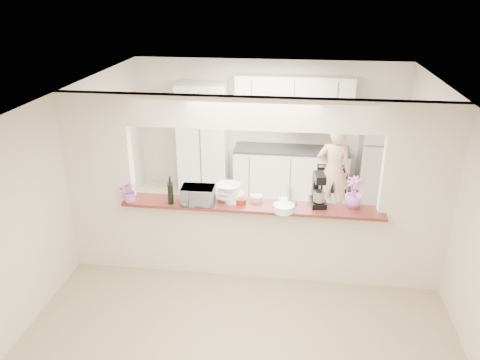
% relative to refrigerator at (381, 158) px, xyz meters
% --- Properties ---
extents(floor, '(6.00, 6.00, 0.00)m').
position_rel_refrigerator_xyz_m(floor, '(-2.05, -2.65, -0.85)').
color(floor, tan).
rests_on(floor, ground).
extents(tile_overlay, '(5.00, 2.90, 0.01)m').
position_rel_refrigerator_xyz_m(tile_overlay, '(-2.05, -1.10, -0.84)').
color(tile_overlay, silver).
rests_on(tile_overlay, floor).
extents(partition, '(5.00, 0.15, 2.50)m').
position_rel_refrigerator_xyz_m(partition, '(-2.05, -2.65, 0.63)').
color(partition, silver).
rests_on(partition, floor).
extents(bar_counter, '(3.40, 0.38, 1.09)m').
position_rel_refrigerator_xyz_m(bar_counter, '(-2.05, -2.65, -0.27)').
color(bar_counter, silver).
rests_on(bar_counter, floor).
extents(kitchen_cabinets, '(3.15, 0.62, 2.25)m').
position_rel_refrigerator_xyz_m(kitchen_cabinets, '(-2.24, 0.07, 0.12)').
color(kitchen_cabinets, silver).
rests_on(kitchen_cabinets, floor).
extents(refrigerator, '(0.75, 0.70, 1.70)m').
position_rel_refrigerator_xyz_m(refrigerator, '(0.00, 0.00, 0.00)').
color(refrigerator, '#B0B0B5').
rests_on(refrigerator, floor).
extents(flower_left, '(0.31, 0.28, 0.30)m').
position_rel_refrigerator_xyz_m(flower_left, '(-3.65, -2.80, 0.39)').
color(flower_left, '#E77AD5').
rests_on(flower_left, bar_counter).
extents(wine_bottle_a, '(0.07, 0.07, 0.37)m').
position_rel_refrigerator_xyz_m(wine_bottle_a, '(-3.10, -2.80, 0.38)').
color(wine_bottle_a, black).
rests_on(wine_bottle_a, bar_counter).
extents(wine_bottle_b, '(0.07, 0.07, 0.36)m').
position_rel_refrigerator_xyz_m(wine_bottle_b, '(-3.12, -2.74, 0.38)').
color(wine_bottle_b, black).
rests_on(wine_bottle_b, bar_counter).
extents(toaster_oven, '(0.43, 0.30, 0.24)m').
position_rel_refrigerator_xyz_m(toaster_oven, '(-2.75, -2.75, 0.36)').
color(toaster_oven, '#A2A1A6').
rests_on(toaster_oven, bar_counter).
extents(serving_bowls, '(0.33, 0.33, 0.23)m').
position_rel_refrigerator_xyz_m(serving_bowls, '(-2.37, -2.60, 0.35)').
color(serving_bowls, white).
rests_on(serving_bowls, bar_counter).
extents(plate_stack_a, '(0.26, 0.26, 0.12)m').
position_rel_refrigerator_xyz_m(plate_stack_a, '(-2.30, -2.62, 0.30)').
color(plate_stack_a, white).
rests_on(plate_stack_a, bar_counter).
extents(plate_stack_b, '(0.27, 0.27, 0.09)m').
position_rel_refrigerator_xyz_m(plate_stack_b, '(-1.63, -2.84, 0.29)').
color(plate_stack_b, white).
rests_on(plate_stack_b, bar_counter).
extents(red_bowl, '(0.15, 0.15, 0.07)m').
position_rel_refrigerator_xyz_m(red_bowl, '(-2.20, -2.68, 0.28)').
color(red_bowl, maroon).
rests_on(red_bowl, bar_counter).
extents(tan_bowl, '(0.16, 0.16, 0.07)m').
position_rel_refrigerator_xyz_m(tan_bowl, '(-2.00, -2.57, 0.28)').
color(tan_bowl, '#C8B68D').
rests_on(tan_bowl, bar_counter).
extents(utensil_caddy, '(0.28, 0.22, 0.23)m').
position_rel_refrigerator_xyz_m(utensil_caddy, '(-1.60, -2.60, 0.34)').
color(utensil_caddy, silver).
rests_on(utensil_caddy, bar_counter).
extents(stand_mixer, '(0.23, 0.32, 0.44)m').
position_rel_refrigerator_xyz_m(stand_mixer, '(-1.20, -2.59, 0.44)').
color(stand_mixer, black).
rests_on(stand_mixer, bar_counter).
extents(flower_right, '(0.26, 0.26, 0.41)m').
position_rel_refrigerator_xyz_m(flower_right, '(-0.75, -2.60, 0.44)').
color(flower_right, '#B766BE').
rests_on(flower_right, bar_counter).
extents(person, '(0.58, 0.39, 1.58)m').
position_rel_refrigerator_xyz_m(person, '(-0.87, -0.60, -0.06)').
color(person, tan).
rests_on(person, floor).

